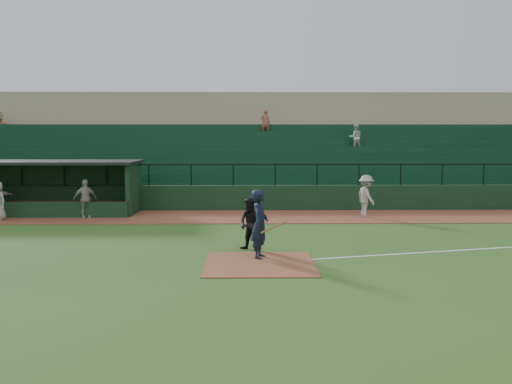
{
  "coord_description": "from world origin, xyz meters",
  "views": [
    {
      "loc": [
        -0.34,
        -15.74,
        3.48
      ],
      "look_at": [
        0.0,
        5.0,
        1.4
      ],
      "focal_mm": 38.38,
      "sensor_mm": 36.0,
      "label": 1
    }
  ],
  "objects": [
    {
      "name": "stadium_structure",
      "position": [
        -0.0,
        16.46,
        2.3
      ],
      "size": [
        38.0,
        13.08,
        6.4
      ],
      "color": "black",
      "rests_on": "ground"
    },
    {
      "name": "dugout_player_a",
      "position": [
        -7.3,
        7.69,
        0.86
      ],
      "size": [
        1.04,
        0.84,
        1.66
      ],
      "primitive_type": "imported",
      "rotation": [
        0.0,
        0.0,
        0.53
      ],
      "color": "#ADA6A1",
      "rests_on": "warning_track"
    },
    {
      "name": "batter_at_plate",
      "position": [
        0.03,
        -0.26,
        1.0
      ],
      "size": [
        1.1,
        0.81,
        2.0
      ],
      "color": "black",
      "rests_on": "ground"
    },
    {
      "name": "ground",
      "position": [
        0.0,
        0.0,
        0.0
      ],
      "size": [
        90.0,
        90.0,
        0.0
      ],
      "primitive_type": "plane",
      "color": "#2B531A",
      "rests_on": "ground"
    },
    {
      "name": "foul_line",
      "position": [
        8.0,
        1.2,
        0.01
      ],
      "size": [
        17.49,
        4.44,
        0.01
      ],
      "primitive_type": "cube",
      "rotation": [
        0.0,
        0.0,
        0.24
      ],
      "color": "white",
      "rests_on": "ground"
    },
    {
      "name": "umpire",
      "position": [
        -0.22,
        0.85,
        0.82
      ],
      "size": [
        1.01,
        0.96,
        1.64
      ],
      "primitive_type": "imported",
      "rotation": [
        0.0,
        0.0,
        -0.6
      ],
      "color": "black",
      "rests_on": "ground"
    },
    {
      "name": "home_plate_dirt",
      "position": [
        0.0,
        -1.0,
        0.01
      ],
      "size": [
        3.0,
        3.0,
        0.03
      ],
      "primitive_type": "cube",
      "color": "brown",
      "rests_on": "ground"
    },
    {
      "name": "dugout",
      "position": [
        -9.75,
        9.56,
        1.33
      ],
      "size": [
        8.9,
        3.2,
        2.42
      ],
      "color": "black",
      "rests_on": "ground"
    },
    {
      "name": "runner",
      "position": [
        4.82,
        7.72,
        0.94
      ],
      "size": [
        0.98,
        1.32,
        1.82
      ],
      "primitive_type": "imported",
      "rotation": [
        0.0,
        0.0,
        1.85
      ],
      "color": "#A49F9A",
      "rests_on": "warning_track"
    },
    {
      "name": "warning_track",
      "position": [
        0.0,
        8.0,
        0.01
      ],
      "size": [
        40.0,
        4.0,
        0.03
      ],
      "primitive_type": "cube",
      "color": "brown",
      "rests_on": "ground"
    }
  ]
}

